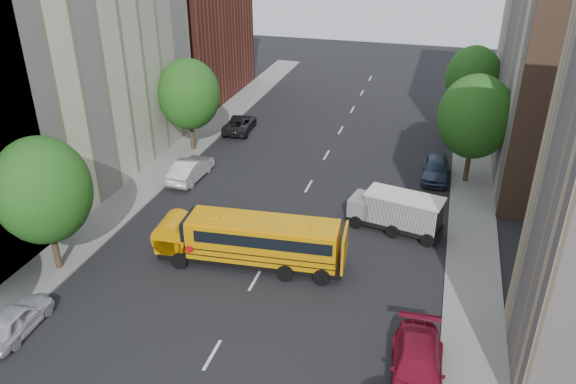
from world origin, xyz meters
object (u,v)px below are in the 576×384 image
at_px(school_bus, 250,239).
at_px(safari_truck, 396,211).
at_px(parked_car_2, 240,124).
at_px(parked_car_5, 450,126).
at_px(street_tree_5, 473,77).
at_px(street_tree_2, 189,94).
at_px(street_tree_4, 475,117).
at_px(parked_car_0, 16,320).
at_px(parked_car_4, 436,168).
at_px(street_tree_1, 43,191).
at_px(parked_car_3, 417,368).
at_px(parked_car_1, 191,169).

bearing_deg(school_bus, safari_truck, 34.23).
height_order(parked_car_2, parked_car_5, parked_car_2).
relative_size(safari_truck, parked_car_5, 1.56).
xyz_separation_m(street_tree_5, parked_car_5, (-1.40, -1.95, -4.05)).
xyz_separation_m(street_tree_2, street_tree_4, (22.00, 0.00, 0.25)).
distance_m(street_tree_5, parked_car_5, 4.71).
xyz_separation_m(school_bus, parked_car_5, (10.39, 24.58, -1.00)).
height_order(safari_truck, parked_car_0, safari_truck).
relative_size(parked_car_0, parked_car_2, 0.84).
bearing_deg(parked_car_4, street_tree_2, 179.86).
bearing_deg(parked_car_2, street_tree_4, 159.36).
distance_m(street_tree_1, parked_car_4, 27.07).
distance_m(street_tree_1, street_tree_5, 37.20).
height_order(street_tree_2, parked_car_2, street_tree_2).
bearing_deg(parked_car_3, parked_car_1, 134.94).
bearing_deg(street_tree_2, school_bus, -54.89).
height_order(parked_car_0, parked_car_5, parked_car_0).
height_order(street_tree_4, parked_car_1, street_tree_4).
bearing_deg(parked_car_0, street_tree_1, -77.32).
xyz_separation_m(street_tree_1, parked_car_4, (19.80, 17.98, -4.15)).
height_order(street_tree_5, parked_car_3, street_tree_5).
height_order(safari_truck, parked_car_3, safari_truck).
bearing_deg(street_tree_4, parked_car_0, -131.75).
bearing_deg(parked_car_3, parked_car_4, 87.33).
distance_m(school_bus, parked_car_1, 12.34).
bearing_deg(safari_truck, street_tree_1, -139.92).
xyz_separation_m(street_tree_4, safari_truck, (-4.24, -8.44, -3.75)).
distance_m(street_tree_1, street_tree_2, 18.00).
relative_size(parked_car_2, parked_car_4, 1.06).
xyz_separation_m(school_bus, parked_car_0, (-8.81, -8.55, -0.94)).
xyz_separation_m(street_tree_1, parked_car_1, (2.20, 12.81, -4.15)).
bearing_deg(parked_car_2, street_tree_5, -166.96).
xyz_separation_m(street_tree_1, street_tree_2, (0.00, 18.00, -0.12)).
bearing_deg(parked_car_3, safari_truck, 96.95).
distance_m(street_tree_1, parked_car_2, 23.79).
relative_size(safari_truck, parked_car_2, 1.24).
bearing_deg(safari_truck, parked_car_3, -67.87).
relative_size(street_tree_2, parked_car_1, 1.58).
distance_m(safari_truck, parked_car_5, 18.72).
height_order(parked_car_0, parked_car_4, parked_car_4).
relative_size(street_tree_5, parked_car_2, 1.51).
bearing_deg(street_tree_2, safari_truck, -25.43).
relative_size(street_tree_4, school_bus, 0.76).
relative_size(parked_car_0, parked_car_3, 0.75).
distance_m(safari_truck, parked_car_3, 12.86).
xyz_separation_m(safari_truck, parked_car_3, (2.31, -12.64, -0.53)).
relative_size(safari_truck, parked_car_0, 1.48).
bearing_deg(safari_truck, street_tree_4, 75.10).
distance_m(street_tree_4, parked_car_0, 31.24).
xyz_separation_m(street_tree_5, parked_car_2, (-19.80, -6.70, -4.01)).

